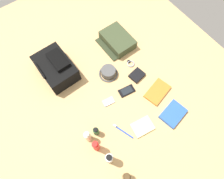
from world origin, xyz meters
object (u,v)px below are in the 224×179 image
Objects in this scene: bucket_hat at (108,72)px; cell_phone at (127,91)px; cologne_bottle at (127,177)px; media_player at (109,102)px; wallet at (137,75)px; toothbrush at (122,130)px; backpack at (56,68)px; paperback_novel at (173,114)px; wristwatch at (130,63)px; notepad at (143,127)px; travel_guidebook at (157,92)px; toothpaste_tube at (109,159)px; toiletry_pouch at (117,40)px; lotion_bottle at (88,136)px; sunscreen_spray at (96,146)px; shampoo_bottle at (96,131)px.

bucket_hat is 1.17× the size of cell_phone.
cologne_bottle is 1.20× the size of media_player.
cologne_bottle is 0.99× the size of wallet.
toothbrush is 0.46m from wallet.
paperback_novel is (-0.80, -0.50, -0.06)m from backpack.
backpack is 0.59m from wristwatch.
bucket_hat is 1.02× the size of notepad.
wristwatch is at bearing 1.74° from travel_guidebook.
media_player is (-0.45, -0.18, -0.07)m from backpack.
wallet reaches higher than cell_phone.
toothbrush is at bearing 135.51° from wristwatch.
wallet is 0.73× the size of notepad.
cologne_bottle is at bearing 103.84° from paperback_novel.
travel_guidebook is at bearing -7.19° from paperback_novel.
bucket_hat is 0.65m from toothpaste_tube.
toiletry_pouch is at bearing -49.46° from bucket_hat.
lotion_bottle reaches higher than toiletry_pouch.
bucket_hat is 0.58m from sunscreen_spray.
cologne_bottle is at bearing 156.68° from media_player.
toiletry_pouch reaches higher than travel_guidebook.
wallet is at bearing -52.39° from toothbrush.
lotion_bottle is at bearing 90.51° from shampoo_bottle.
cologne_bottle is 0.83× the size of cell_phone.
wristwatch is at bearing -44.93° from cell_phone.
shampoo_bottle is at bearing 132.84° from toiletry_pouch.
cologne_bottle is at bearing 139.91° from wristwatch.
notepad is at bearing -118.63° from shampoo_bottle.
lotion_bottle is at bearing 116.60° from wristwatch.
cell_phone is at bearing 51.85° from travel_guidebook.
bucket_hat is 0.21m from cell_phone.
travel_guidebook is at bearing -59.36° from cologne_bottle.
travel_guidebook is (0.33, -0.56, -0.04)m from cologne_bottle.
toiletry_pouch is 0.95m from toothpaste_tube.
cologne_bottle is (-0.93, 0.03, -0.02)m from backpack.
toothpaste_tube is at bearing 176.06° from backpack.
bucket_hat is 0.68× the size of travel_guidebook.
wallet is at bearing 10.76° from travel_guidebook.
backpack is 1.52× the size of travel_guidebook.
media_player is 1.27× the size of wristwatch.
cell_phone is at bearing -7.17° from notepad.
toiletry_pouch is 0.54m from media_player.
sunscreen_spray is at bearing 116.80° from cell_phone.
toothpaste_tube reaches higher than shampoo_bottle.
cell_phone is at bearing 135.07° from wristwatch.
backpack is 0.78m from toothpaste_tube.
sunscreen_spray reaches higher than wristwatch.
wristwatch is at bearing -48.82° from toothpaste_tube.
travel_guidebook is 3.15× the size of wristwatch.
sunscreen_spray is 1.65× the size of shampoo_bottle.
toothbrush is at bearing 71.75° from paperback_novel.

